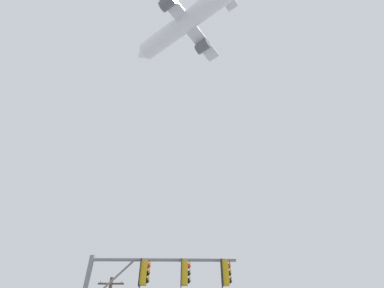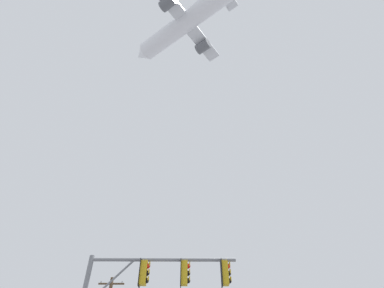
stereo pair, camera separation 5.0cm
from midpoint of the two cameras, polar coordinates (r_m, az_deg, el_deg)
name	(u,v)px [view 1 (the left image)]	position (r m, az deg, el deg)	size (l,w,h in m)	color
signal_pole_near	(148,288)	(12.72, -8.70, -26.15)	(6.04, 0.47, 5.61)	slate
airplane	(184,24)	(50.53, -1.60, 22.47)	(18.08, 14.85, 5.69)	white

